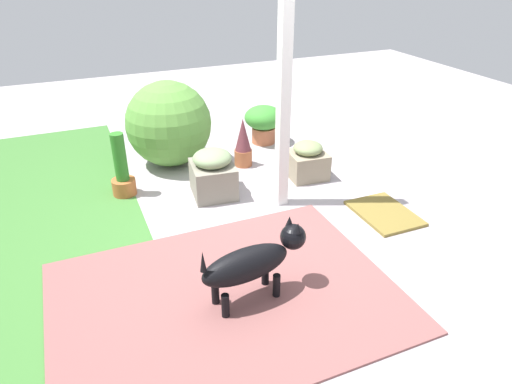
% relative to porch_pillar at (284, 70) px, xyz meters
% --- Properties ---
extents(ground_plane, '(12.00, 12.00, 0.00)m').
position_rel_porch_pillar_xyz_m(ground_plane, '(-0.29, 0.28, -1.29)').
color(ground_plane, '#A69DA2').
extents(brick_path, '(1.80, 2.40, 0.02)m').
position_rel_porch_pillar_xyz_m(brick_path, '(-1.08, 0.96, -1.28)').
color(brick_path, '#844F4D').
rests_on(brick_path, ground).
extents(porch_pillar, '(0.10, 0.10, 2.58)m').
position_rel_porch_pillar_xyz_m(porch_pillar, '(0.00, 0.00, 0.00)').
color(porch_pillar, white).
rests_on(porch_pillar, ground).
extents(stone_planter_nearest, '(0.41, 0.42, 0.41)m').
position_rel_porch_pillar_xyz_m(stone_planter_nearest, '(0.40, -0.51, -1.10)').
color(stone_planter_nearest, gray).
rests_on(stone_planter_nearest, ground).
extents(stone_planter_mid, '(0.50, 0.46, 0.48)m').
position_rel_porch_pillar_xyz_m(stone_planter_mid, '(0.42, 0.55, -1.06)').
color(stone_planter_mid, gray).
rests_on(stone_planter_mid, ground).
extents(round_shrub, '(0.95, 0.95, 0.95)m').
position_rel_porch_pillar_xyz_m(round_shrub, '(1.33, 0.75, -0.82)').
color(round_shrub, '#5A943E').
rests_on(round_shrub, ground).
extents(terracotta_pot_broad, '(0.48, 0.48, 0.47)m').
position_rel_porch_pillar_xyz_m(terracotta_pot_broad, '(1.49, -0.48, -1.01)').
color(terracotta_pot_broad, '#AC5E3E').
rests_on(terracotta_pot_broad, ground).
extents(terracotta_pot_spiky, '(0.20, 0.20, 0.56)m').
position_rel_porch_pillar_xyz_m(terracotta_pot_spiky, '(0.95, 0.01, -1.03)').
color(terracotta_pot_spiky, '#A55835').
rests_on(terracotta_pot_spiky, ground).
extents(terracotta_pot_tall, '(0.24, 0.24, 0.65)m').
position_rel_porch_pillar_xyz_m(terracotta_pot_tall, '(0.77, 1.37, -1.06)').
color(terracotta_pot_tall, '#AC5C2E').
rests_on(terracotta_pot_tall, ground).
extents(dog, '(0.30, 0.81, 0.55)m').
position_rel_porch_pillar_xyz_m(dog, '(-1.17, 0.78, -0.97)').
color(dog, black).
rests_on(dog, ground).
extents(doormat, '(0.65, 0.48, 0.03)m').
position_rel_porch_pillar_xyz_m(doormat, '(-0.59, -0.79, -1.28)').
color(doormat, olive).
rests_on(doormat, ground).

